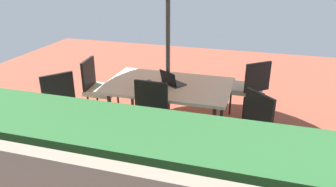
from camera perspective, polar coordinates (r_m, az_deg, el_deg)
name	(u,v)px	position (r m, az deg, el deg)	size (l,w,h in m)	color
ground_plane	(168,129)	(4.94, 0.00, -6.32)	(10.00, 10.00, 0.02)	#9E4C38
hedge_row	(94,184)	(2.91, -12.94, -15.30)	(6.30, 0.72, 1.22)	#2D6633
dining_table	(168,87)	(4.65, 0.00, 1.10)	(1.80, 1.12, 0.72)	white
chair_east	(99,86)	(5.15, -12.21, 1.27)	(0.48, 0.47, 0.98)	silver
chair_northeast	(64,107)	(4.54, -18.03, -2.30)	(0.58, 0.58, 0.98)	silver
chair_northwest	(247,130)	(3.87, 13.87, -6.26)	(0.59, 0.59, 0.98)	silver
chair_north	(147,117)	(4.05, -3.69, -4.25)	(0.46, 0.46, 0.98)	silver
chair_southwest	(250,86)	(5.19, 14.39, 1.21)	(0.58, 0.59, 0.98)	silver
laptop	(172,82)	(4.60, 0.68, 2.13)	(0.40, 0.38, 0.21)	#2D2D33
cup	(149,84)	(4.49, -3.39, 1.67)	(0.07, 0.07, 0.11)	#334C99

